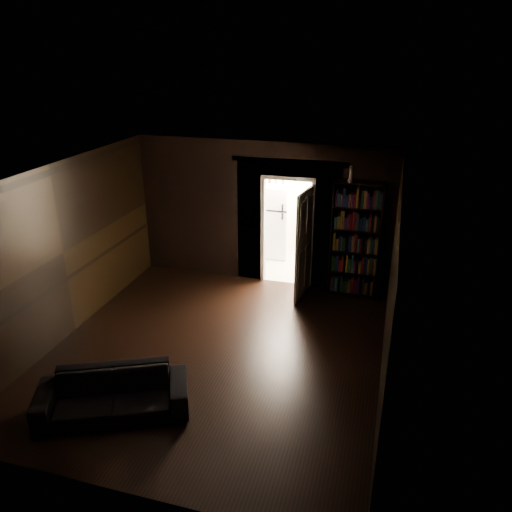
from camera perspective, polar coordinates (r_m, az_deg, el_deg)
The scene contains 9 objects.
ground at distance 7.92m, azimuth -4.66°, elevation -10.92°, with size 5.50×5.50×0.00m, color black.
room_walls at distance 8.07m, azimuth -2.48°, elevation 3.20°, with size 5.02×5.61×2.84m.
kitchen_alcove at distance 10.67m, azimuth 4.89°, elevation 5.41°, with size 2.20×1.80×2.60m.
sofa at distance 6.84m, azimuth -16.11°, elevation -14.32°, with size 1.90×0.82×0.73m, color black.
bookshelf at distance 9.35m, azimuth 11.25°, elevation 1.76°, with size 0.90×0.32×2.20m, color black.
refrigerator at distance 11.14m, azimuth 2.03°, elevation 4.15°, with size 0.74×0.68×1.65m, color white.
door at distance 9.21m, azimuth 5.47°, elevation 1.30°, with size 0.85×0.05×2.05m, color silver.
figurine at distance 8.93m, azimuth 10.78°, elevation 9.20°, with size 0.10×0.10×0.29m, color white.
bottles at distance 10.89m, azimuth 1.97°, elevation 9.03°, with size 0.71×0.09×0.29m, color black.
Camera 1 is at (2.40, -6.14, 4.39)m, focal length 35.00 mm.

